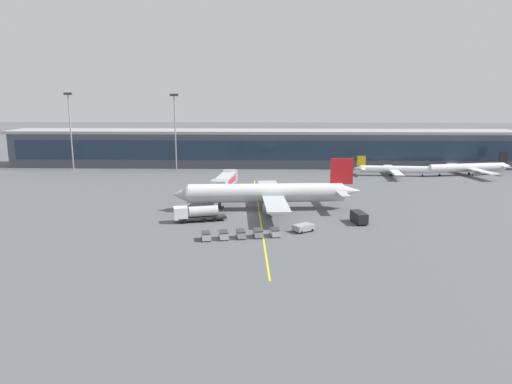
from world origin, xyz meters
name	(u,v)px	position (x,y,z in m)	size (l,w,h in m)	color
ground_plane	(246,214)	(0.00, 0.00, 0.00)	(700.00, 700.00, 0.00)	#515459
apron_lead_in_line	(259,212)	(2.88, 2.00, 0.00)	(0.30, 80.00, 0.01)	yellow
terminal_building	(262,148)	(2.20, 72.12, 6.59)	(184.07, 16.62, 13.15)	#424751
main_airliner	(267,193)	(4.53, 4.54, 3.91)	(43.32, 34.33, 11.74)	#B2B7BC
jet_bridge	(226,181)	(-5.71, 13.53, 4.88)	(5.25, 18.08, 6.60)	#B2B7BC
fuel_tanker	(196,213)	(-10.00, -6.30, 1.75)	(11.07, 5.31, 3.25)	#232326
pushback_tug	(303,227)	(11.62, -13.12, 0.85)	(4.43, 4.08, 1.40)	gray
crew_van	(359,217)	(23.54, -6.73, 1.31)	(3.03, 5.31, 2.30)	black
baggage_cart_0	(206,236)	(-6.36, -19.00, 0.78)	(2.10, 2.91, 1.48)	#B2B7BC
baggage_cart_1	(223,235)	(-3.23, -18.33, 0.78)	(2.10, 2.91, 1.48)	#B2B7BC
baggage_cart_2	(241,234)	(-0.10, -17.66, 0.78)	(2.10, 2.91, 1.48)	gray
baggage_cart_3	(258,233)	(3.03, -16.99, 0.78)	(2.10, 2.91, 1.48)	gray
baggage_cart_4	(275,232)	(6.16, -16.32, 0.78)	(2.10, 2.91, 1.48)	#B2B7BC
commuter_jet_far	(468,167)	(69.77, 53.20, 2.57)	(31.24, 25.19, 7.50)	silver
commuter_jet_near	(396,169)	(45.94, 51.35, 2.18)	(27.37, 21.89, 6.38)	white
apron_light_mast_0	(70,126)	(-63.16, 60.16, 15.30)	(2.80, 0.50, 26.53)	gray
apron_light_mast_1	(175,127)	(-27.07, 60.16, 15.10)	(2.80, 0.50, 26.15)	gray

